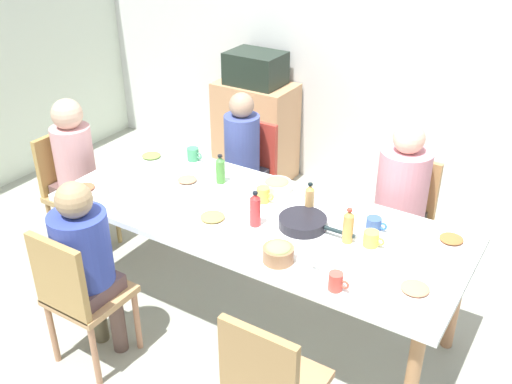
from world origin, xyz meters
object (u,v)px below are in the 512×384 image
Objects in this scene: person_2 at (85,256)px; cup_0 at (263,195)px; person_1 at (76,163)px; plate_4 at (415,290)px; chair_1 at (71,185)px; cup_1 at (374,224)px; chair_3 at (402,216)px; bottle_2 at (348,226)px; chair_2 at (78,293)px; bottle_1 at (255,210)px; plate_0 at (85,189)px; bottle_3 at (310,200)px; bowl_1 at (278,253)px; person_4 at (241,156)px; side_cabinet at (256,131)px; plate_1 at (151,157)px; bottle_0 at (220,170)px; chair_0 at (270,384)px; cup_4 at (371,239)px; plate_2 at (213,219)px; microwave at (256,68)px; bowl_0 at (277,185)px; plate_3 at (187,181)px; chair_4 at (248,172)px; cup_5 at (336,282)px; plate_5 at (451,241)px; dining_table at (256,224)px; serving_pan at (303,222)px; person_3 at (401,193)px; cup_3 at (305,259)px.

person_2 reaches higher than cup_0.
person_1 reaches higher than plate_4.
chair_1 is 7.39× the size of cup_1.
bottle_2 is at bearing -92.68° from chair_3.
chair_2 is 1.08m from bottle_1.
bottle_3 is (1.33, 0.50, 0.08)m from plate_0.
cup_0 is (-0.39, 0.49, -0.00)m from bowl_1.
plate_0 is 1.10× the size of bottle_2.
chair_2 is 7.39× the size of cup_1.
person_4 is 1.30× the size of side_cabinet.
plate_4 is 1.52× the size of bowl_1.
plate_1 is 1.17× the size of bottle_3.
bottle_0 reaches higher than chair_1.
chair_0 is 7.51× the size of cup_4.
person_1 is at bearing -168.72° from bottle_0.
microwave is (-0.90, 1.91, 0.26)m from plate_2.
person_1 is 1.19m from person_4.
cup_0 is 0.57× the size of bottle_3.
person_2 is 1.06m from bowl_1.
plate_0 is 1.21m from bowl_0.
chair_4 is at bearing 92.23° from plate_3.
bottle_2 is 2.40m from side_cabinet.
person_1 is 1.02× the size of person_4.
bottle_1 is (0.67, -0.97, 0.36)m from chair_4.
plate_4 is 0.99m from bottle_1.
cup_5 is at bearing 19.68° from chair_2.
chair_2 is 4.76× the size of bowl_0.
bottle_3 is 2.08m from side_cabinet.
bottle_0 is at bearing 39.98° from plate_0.
chair_0 is at bearing -17.69° from plate_0.
chair_3 is at bearing 128.37° from plate_5.
bottle_3 is (0.88, -0.61, 0.18)m from person_4.
chair_1 is 0.77× the size of person_4.
bowl_1 is at bearing -44.21° from dining_table.
chair_3 reaches higher than serving_pan.
person_2 is at bearing -138.87° from serving_pan.
bowl_1 is 0.84× the size of bottle_0.
bowl_0 is at bearing 15.04° from bottle_0.
chair_2 is at bearing -144.98° from plate_5.
cup_0 is (0.54, 0.06, 0.03)m from plate_3.
chair_0 is 1.66m from person_3.
bottle_1 is at bearing -119.80° from chair_3.
chair_4 is (-1.23, 1.74, 0.00)m from chair_0.
bottle_2 is at bearing 12.01° from plate_0.
cup_3 is 0.26× the size of microwave.
chair_4 is at bearing 90.00° from person_2.
plate_1 is at bearing -127.97° from person_4.
dining_table is 9.57× the size of plate_2.
cup_3 is 0.14× the size of side_cabinet.
bowl_0 is 0.92× the size of bottle_3.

